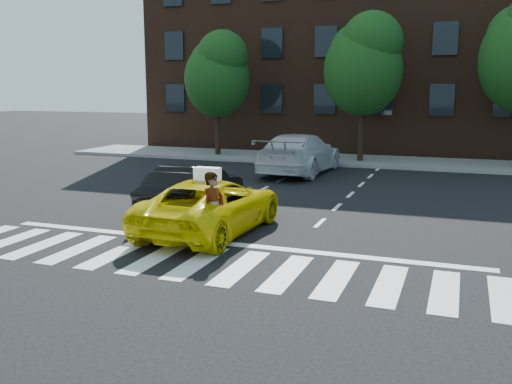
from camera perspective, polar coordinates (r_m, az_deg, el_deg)
ground at (r=12.20m, az=-5.98°, el=-7.08°), size 120.00×120.00×0.00m
crosswalk at (r=12.20m, az=-5.98°, el=-7.06°), size 13.00×2.40×0.01m
stop_line at (r=13.59m, az=-3.02°, el=-5.17°), size 12.00×0.30×0.01m
sidewalk_far at (r=28.63m, az=9.54°, el=3.15°), size 30.00×4.00×0.15m
building at (r=35.88m, az=12.12°, el=14.01°), size 26.00×10.00×12.00m
tree_left at (r=29.99m, az=-3.87°, el=11.96°), size 3.39×3.38×6.50m
tree_mid at (r=27.84m, az=10.75°, el=12.76°), size 3.69×3.69×7.10m
taxi at (r=14.54m, az=-4.50°, el=-1.37°), size 2.50×5.06×1.38m
black_sedan at (r=16.35m, az=-6.24°, el=0.14°), size 1.87×4.63×1.50m
white_suv at (r=24.46m, az=4.39°, el=3.86°), size 2.62×5.97×1.71m
woman at (r=12.97m, az=-4.28°, el=-1.91°), size 0.59×0.74×1.79m
dog at (r=13.77m, az=-9.87°, el=-4.24°), size 0.59×0.41×0.35m
taxi_sign at (r=14.21m, az=-4.88°, el=1.83°), size 0.66×0.31×0.32m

